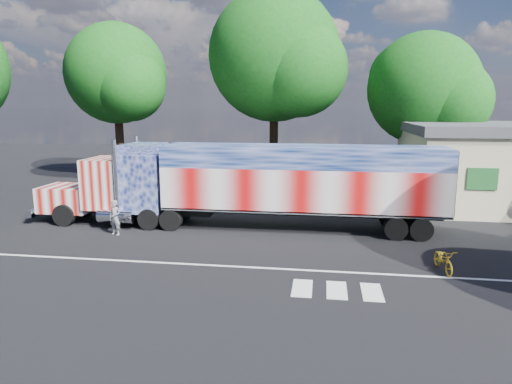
# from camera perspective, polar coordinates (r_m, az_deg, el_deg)

# --- Properties ---
(ground) EXTENTS (100.00, 100.00, 0.00)m
(ground) POSITION_cam_1_polar(r_m,az_deg,el_deg) (21.26, -1.19, -6.55)
(ground) COLOR black
(lane_markings) EXTENTS (30.00, 2.67, 0.01)m
(lane_markings) POSITION_cam_1_polar(r_m,az_deg,el_deg) (17.51, 2.33, -10.42)
(lane_markings) COLOR silver
(lane_markings) RESTS_ON ground
(semi_truck) EXTENTS (21.79, 3.44, 4.65)m
(semi_truck) POSITION_cam_1_polar(r_m,az_deg,el_deg) (23.62, -0.72, 1.18)
(semi_truck) COLOR black
(semi_truck) RESTS_ON ground
(coach_bus) EXTENTS (12.61, 2.94, 3.67)m
(coach_bus) POSITION_cam_1_polar(r_m,az_deg,el_deg) (30.41, -2.84, 2.41)
(coach_bus) COLOR white
(coach_bus) RESTS_ON ground
(woman) EXTENTS (0.72, 0.56, 1.73)m
(woman) POSITION_cam_1_polar(r_m,az_deg,el_deg) (23.63, -17.23, -3.08)
(woman) COLOR slate
(woman) RESTS_ON ground
(bicycle) EXTENTS (0.84, 1.83, 0.93)m
(bicycle) POSITION_cam_1_polar(r_m,az_deg,el_deg) (19.23, 22.39, -7.84)
(bicycle) COLOR gold
(bicycle) RESTS_ON ground
(tree_n_mid) EXTENTS (10.91, 10.39, 15.38)m
(tree_n_mid) POSITION_cam_1_polar(r_m,az_deg,el_deg) (37.58, 2.57, 16.58)
(tree_n_mid) COLOR black
(tree_n_mid) RESTS_ON ground
(tree_ne_a) EXTENTS (8.67, 8.26, 11.67)m
(tree_ne_a) POSITION_cam_1_polar(r_m,az_deg,el_deg) (36.94, 20.44, 11.94)
(tree_ne_a) COLOR black
(tree_ne_a) RESTS_ON ground
(tree_nw_a) EXTENTS (8.77, 8.35, 13.11)m
(tree_nw_a) POSITION_cam_1_polar(r_m,az_deg,el_deg) (41.15, -16.93, 13.90)
(tree_nw_a) COLOR black
(tree_nw_a) RESTS_ON ground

